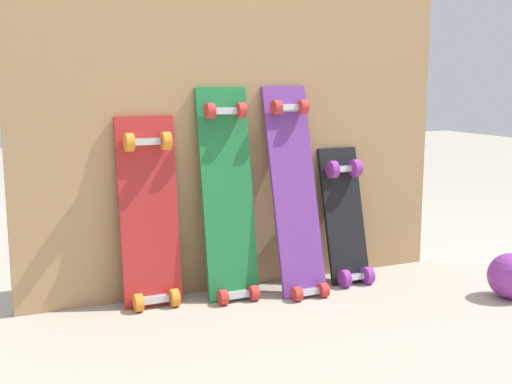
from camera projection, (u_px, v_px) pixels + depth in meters
ground_plane at (249, 289)px, 2.57m from camera, size 12.00×12.00×0.00m
plywood_wall_panel at (241, 65)px, 2.49m from camera, size 1.71×0.04×1.71m
skateboard_red at (150, 221)px, 2.36m from camera, size 0.21×0.15×0.74m
skateboard_green at (229, 203)px, 2.44m from camera, size 0.20×0.21×0.84m
skateboard_purple at (296, 200)px, 2.51m from camera, size 0.18×0.28×0.85m
skateboard_black at (346, 223)px, 2.66m from camera, size 0.17×0.21×0.60m
rubber_ball at (511, 276)px, 2.46m from camera, size 0.17×0.17×0.17m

